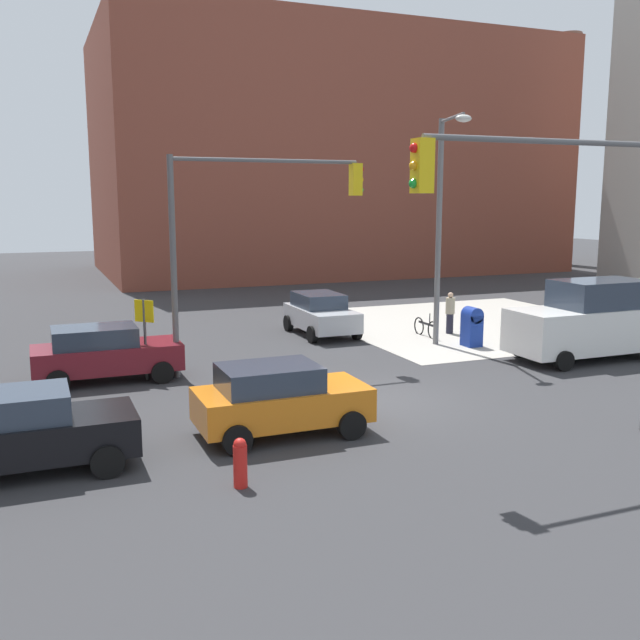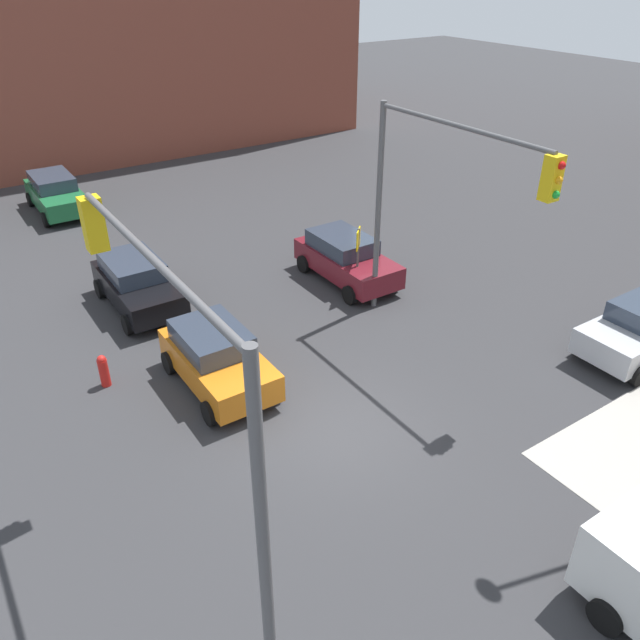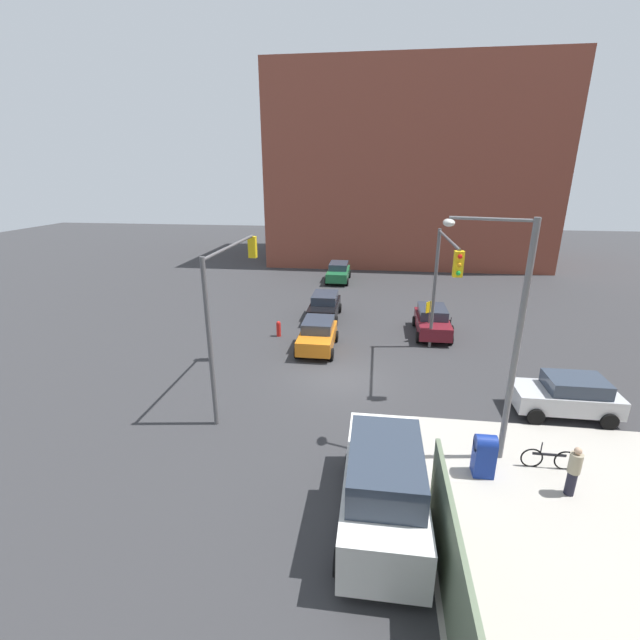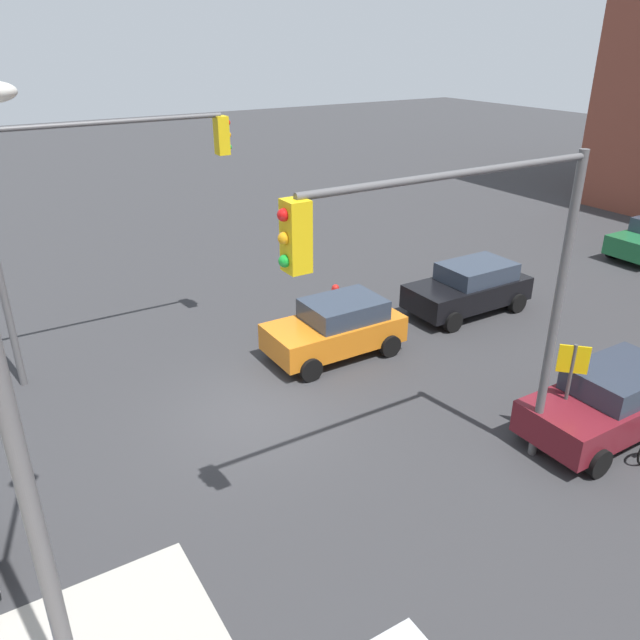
# 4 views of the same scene
# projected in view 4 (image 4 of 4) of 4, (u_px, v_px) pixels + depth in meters

# --- Properties ---
(ground_plane) EXTENTS (120.00, 120.00, 0.00)m
(ground_plane) POSITION_uv_depth(u_px,v_px,m) (255.00, 415.00, 14.95)
(ground_plane) COLOR #333335
(traffic_signal_nw_corner) EXTENTS (6.18, 0.36, 6.50)m
(traffic_signal_nw_corner) POSITION_uv_depth(u_px,v_px,m) (474.00, 272.00, 10.52)
(traffic_signal_nw_corner) COLOR #59595B
(traffic_signal_nw_corner) RESTS_ON ground
(traffic_signal_se_corner) EXTENTS (6.35, 0.36, 6.50)m
(traffic_signal_se_corner) POSITION_uv_depth(u_px,v_px,m) (93.00, 195.00, 15.51)
(traffic_signal_se_corner) COLOR #59595B
(traffic_signal_se_corner) RESTS_ON ground
(street_lamp_corner) EXTENTS (1.01, 2.60, 8.00)m
(street_lamp_corner) POSITION_uv_depth(u_px,v_px,m) (21.00, 426.00, 6.35)
(street_lamp_corner) COLOR slate
(street_lamp_corner) RESTS_ON ground
(warning_sign_two_way) EXTENTS (0.48, 0.48, 2.40)m
(warning_sign_two_way) POSITION_uv_depth(u_px,v_px,m) (570.00, 376.00, 13.38)
(warning_sign_two_way) COLOR #4C4C4C
(warning_sign_two_way) RESTS_ON ground
(fire_hydrant) EXTENTS (0.26, 0.26, 0.94)m
(fire_hydrant) POSITION_uv_depth(u_px,v_px,m) (335.00, 297.00, 20.38)
(fire_hydrant) COLOR red
(fire_hydrant) RESTS_ON ground
(sedan_orange) EXTENTS (3.84, 2.02, 1.62)m
(sedan_orange) POSITION_uv_depth(u_px,v_px,m) (336.00, 327.00, 17.48)
(sedan_orange) COLOR orange
(sedan_orange) RESTS_ON ground
(hatchback_black) EXTENTS (4.14, 2.02, 1.62)m
(hatchback_black) POSITION_uv_depth(u_px,v_px,m) (470.00, 287.00, 20.23)
(hatchback_black) COLOR black
(hatchback_black) RESTS_ON ground
(coupe_maroon) EXTENTS (4.17, 2.02, 1.62)m
(coupe_maroon) POSITION_uv_depth(u_px,v_px,m) (611.00, 401.00, 13.98)
(coupe_maroon) COLOR maroon
(coupe_maroon) RESTS_ON ground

